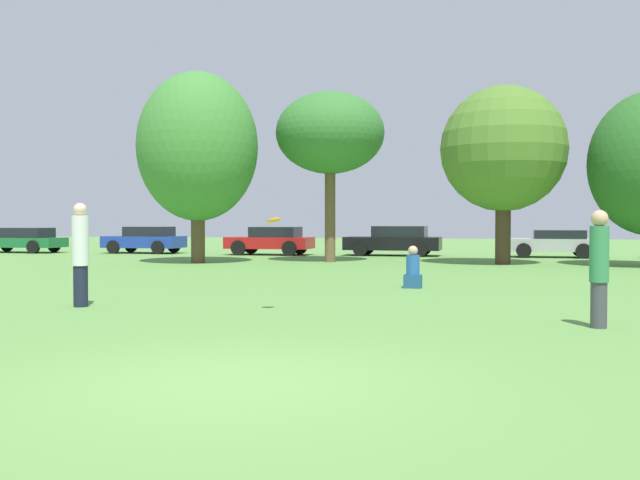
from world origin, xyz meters
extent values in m
plane|color=#5B8E42|center=(0.00, 0.00, 0.00)|extent=(120.00, 120.00, 0.00)
cylinder|color=#191E33|center=(-4.90, 5.44, 0.38)|extent=(0.26, 0.26, 0.77)
cylinder|color=silver|center=(-4.90, 5.44, 1.24)|extent=(0.31, 0.31, 0.94)
sphere|color=beige|center=(-4.90, 5.44, 1.82)|extent=(0.24, 0.24, 0.24)
cylinder|color=#3F3F47|center=(4.13, 4.65, 0.34)|extent=(0.24, 0.24, 0.69)
cylinder|color=#337F4C|center=(4.13, 4.65, 1.11)|extent=(0.28, 0.28, 0.84)
sphere|color=tan|center=(4.13, 4.65, 1.64)|extent=(0.25, 0.25, 0.25)
cylinder|color=orange|center=(-1.13, 5.36, 1.62)|extent=(0.25, 0.25, 0.12)
cube|color=navy|center=(0.82, 10.59, 0.16)|extent=(0.42, 0.35, 0.32)
cylinder|color=#2659A5|center=(0.82, 10.59, 0.55)|extent=(0.32, 0.32, 0.47)
sphere|color=tan|center=(0.82, 10.59, 0.89)|extent=(0.23, 0.23, 0.23)
cylinder|color=brown|center=(-8.12, 19.25, 1.58)|extent=(0.53, 0.53, 3.17)
ellipsoid|color=#3D7F33|center=(-8.12, 19.25, 4.42)|extent=(4.58, 4.58, 5.65)
cylinder|color=brown|center=(-3.34, 21.00, 1.93)|extent=(0.41, 0.41, 3.86)
ellipsoid|color=#33702D|center=(-3.34, 21.00, 5.03)|extent=(4.23, 4.23, 3.18)
cylinder|color=#473323|center=(3.20, 20.84, 1.49)|extent=(0.56, 0.56, 2.99)
sphere|color=#4C7528|center=(3.20, 20.84, 4.26)|extent=(4.62, 4.62, 4.62)
cube|color=#196633|center=(-20.41, 25.92, 0.52)|extent=(4.59, 1.87, 0.48)
cube|color=black|center=(-20.07, 25.91, 1.01)|extent=(2.55, 1.59, 0.50)
cylinder|color=black|center=(-21.78, 26.82, 0.32)|extent=(0.66, 0.23, 0.65)
cylinder|color=black|center=(-19.04, 25.02, 0.32)|extent=(0.66, 0.23, 0.65)
cylinder|color=black|center=(-18.97, 26.72, 0.32)|extent=(0.66, 0.23, 0.65)
cube|color=#1E389E|center=(-13.91, 26.56, 0.56)|extent=(3.92, 1.88, 0.57)
cube|color=black|center=(-13.62, 26.55, 1.08)|extent=(2.18, 1.61, 0.47)
cylinder|color=black|center=(-15.14, 25.74, 0.33)|extent=(0.66, 0.19, 0.65)
cylinder|color=black|center=(-15.08, 27.48, 0.33)|extent=(0.66, 0.19, 0.65)
cylinder|color=black|center=(-12.75, 25.65, 0.33)|extent=(0.66, 0.19, 0.65)
cylinder|color=black|center=(-12.68, 27.39, 0.33)|extent=(0.66, 0.19, 0.65)
cube|color=red|center=(-7.32, 26.17, 0.57)|extent=(4.06, 1.89, 0.54)
cube|color=black|center=(-7.02, 26.16, 1.08)|extent=(2.25, 1.62, 0.48)
cylinder|color=black|center=(-8.59, 25.34, 0.35)|extent=(0.71, 0.19, 0.70)
cylinder|color=black|center=(-8.53, 27.09, 0.35)|extent=(0.71, 0.19, 0.70)
cylinder|color=black|center=(-6.11, 25.25, 0.35)|extent=(0.71, 0.19, 0.70)
cylinder|color=black|center=(-6.05, 27.00, 0.35)|extent=(0.71, 0.19, 0.70)
cube|color=black|center=(-1.56, 26.65, 0.57)|extent=(4.43, 1.91, 0.60)
cube|color=black|center=(-1.23, 26.64, 1.11)|extent=(2.46, 1.63, 0.50)
cylinder|color=black|center=(-2.95, 25.82, 0.32)|extent=(0.64, 0.20, 0.63)
cylinder|color=black|center=(-2.88, 27.57, 0.32)|extent=(0.64, 0.20, 0.63)
cylinder|color=black|center=(-0.24, 25.72, 0.32)|extent=(0.64, 0.20, 0.63)
cylinder|color=black|center=(-0.18, 27.47, 0.32)|extent=(0.64, 0.20, 0.63)
cube|color=#B2B2B7|center=(5.47, 26.61, 0.55)|extent=(3.99, 1.86, 0.55)
cube|color=black|center=(5.76, 26.60, 1.01)|extent=(2.22, 1.59, 0.37)
cylinder|color=black|center=(4.22, 25.80, 0.32)|extent=(0.65, 0.21, 0.64)
cylinder|color=black|center=(4.28, 27.51, 0.32)|extent=(0.65, 0.21, 0.64)
cylinder|color=black|center=(6.65, 25.71, 0.32)|extent=(0.65, 0.21, 0.64)
cylinder|color=black|center=(6.72, 27.42, 0.32)|extent=(0.65, 0.21, 0.64)
camera|label=1|loc=(2.39, -6.89, 1.61)|focal=41.04mm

